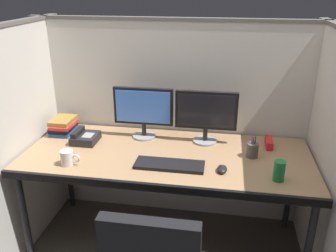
{
  "coord_description": "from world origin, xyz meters",
  "views": [
    {
      "loc": [
        0.35,
        -1.77,
        1.8
      ],
      "look_at": [
        0.0,
        0.35,
        0.92
      ],
      "focal_mm": 37.62,
      "sensor_mm": 36.0,
      "label": 1
    }
  ],
  "objects_px": {
    "monitor_left": "(143,109)",
    "computer_mouse": "(222,169)",
    "monitor_right": "(206,114)",
    "desk_phone": "(85,138)",
    "keyboard_main": "(170,165)",
    "book_stack": "(63,126)",
    "coffee_mug": "(67,158)",
    "red_stapler": "(269,143)",
    "soda_can": "(279,171)",
    "desk": "(166,161)",
    "pen_cup": "(252,150)"
  },
  "relations": [
    {
      "from": "monitor_left",
      "to": "computer_mouse",
      "type": "distance_m",
      "value": 0.74
    },
    {
      "from": "monitor_right",
      "to": "desk_phone",
      "type": "height_order",
      "value": "monitor_right"
    },
    {
      "from": "keyboard_main",
      "to": "book_stack",
      "type": "bearing_deg",
      "value": 155.91
    },
    {
      "from": "coffee_mug",
      "to": "red_stapler",
      "type": "distance_m",
      "value": 1.35
    },
    {
      "from": "monitor_left",
      "to": "desk_phone",
      "type": "height_order",
      "value": "monitor_left"
    },
    {
      "from": "monitor_right",
      "to": "soda_can",
      "type": "height_order",
      "value": "monitor_right"
    },
    {
      "from": "desk",
      "to": "book_stack",
      "type": "bearing_deg",
      "value": 164.15
    },
    {
      "from": "pen_cup",
      "to": "monitor_left",
      "type": "bearing_deg",
      "value": 165.76
    },
    {
      "from": "red_stapler",
      "to": "desk",
      "type": "bearing_deg",
      "value": -160.58
    },
    {
      "from": "monitor_left",
      "to": "pen_cup",
      "type": "xyz_separation_m",
      "value": [
        0.77,
        -0.19,
        -0.17
      ]
    },
    {
      "from": "soda_can",
      "to": "book_stack",
      "type": "height_order",
      "value": "soda_can"
    },
    {
      "from": "desk_phone",
      "to": "soda_can",
      "type": "xyz_separation_m",
      "value": [
        1.3,
        -0.32,
        0.03
      ]
    },
    {
      "from": "desk_phone",
      "to": "soda_can",
      "type": "relative_size",
      "value": 1.56
    },
    {
      "from": "keyboard_main",
      "to": "computer_mouse",
      "type": "bearing_deg",
      "value": -1.75
    },
    {
      "from": "coffee_mug",
      "to": "book_stack",
      "type": "xyz_separation_m",
      "value": [
        -0.24,
        0.47,
        0.01
      ]
    },
    {
      "from": "book_stack",
      "to": "red_stapler",
      "type": "bearing_deg",
      "value": 0.16
    },
    {
      "from": "desk",
      "to": "computer_mouse",
      "type": "distance_m",
      "value": 0.41
    },
    {
      "from": "monitor_left",
      "to": "keyboard_main",
      "type": "distance_m",
      "value": 0.53
    },
    {
      "from": "keyboard_main",
      "to": "computer_mouse",
      "type": "xyz_separation_m",
      "value": [
        0.32,
        -0.01,
        0.01
      ]
    },
    {
      "from": "soda_can",
      "to": "desk",
      "type": "bearing_deg",
      "value": 162.9
    },
    {
      "from": "computer_mouse",
      "to": "red_stapler",
      "type": "relative_size",
      "value": 0.64
    },
    {
      "from": "monitor_left",
      "to": "computer_mouse",
      "type": "height_order",
      "value": "monitor_left"
    },
    {
      "from": "desk",
      "to": "monitor_right",
      "type": "relative_size",
      "value": 4.42
    },
    {
      "from": "monitor_right",
      "to": "desk_phone",
      "type": "relative_size",
      "value": 2.26
    },
    {
      "from": "monitor_right",
      "to": "keyboard_main",
      "type": "bearing_deg",
      "value": -115.55
    },
    {
      "from": "coffee_mug",
      "to": "book_stack",
      "type": "bearing_deg",
      "value": 117.36
    },
    {
      "from": "soda_can",
      "to": "coffee_mug",
      "type": "relative_size",
      "value": 0.97
    },
    {
      "from": "monitor_left",
      "to": "desk_phone",
      "type": "bearing_deg",
      "value": -158.84
    },
    {
      "from": "coffee_mug",
      "to": "book_stack",
      "type": "distance_m",
      "value": 0.53
    },
    {
      "from": "keyboard_main",
      "to": "pen_cup",
      "type": "distance_m",
      "value": 0.56
    },
    {
      "from": "coffee_mug",
      "to": "monitor_left",
      "type": "bearing_deg",
      "value": 52.9
    },
    {
      "from": "computer_mouse",
      "to": "monitor_right",
      "type": "bearing_deg",
      "value": 107.78
    },
    {
      "from": "computer_mouse",
      "to": "book_stack",
      "type": "relative_size",
      "value": 0.42
    },
    {
      "from": "desk",
      "to": "coffee_mug",
      "type": "xyz_separation_m",
      "value": [
        -0.58,
        -0.24,
        0.1
      ]
    },
    {
      "from": "desk",
      "to": "coffee_mug",
      "type": "height_order",
      "value": "coffee_mug"
    },
    {
      "from": "monitor_right",
      "to": "book_stack",
      "type": "height_order",
      "value": "monitor_right"
    },
    {
      "from": "book_stack",
      "to": "pen_cup",
      "type": "bearing_deg",
      "value": -7.12
    },
    {
      "from": "computer_mouse",
      "to": "book_stack",
      "type": "distance_m",
      "value": 1.26
    },
    {
      "from": "monitor_left",
      "to": "computer_mouse",
      "type": "bearing_deg",
      "value": -36.09
    },
    {
      "from": "soda_can",
      "to": "pen_cup",
      "type": "distance_m",
      "value": 0.31
    },
    {
      "from": "computer_mouse",
      "to": "soda_can",
      "type": "height_order",
      "value": "soda_can"
    },
    {
      "from": "computer_mouse",
      "to": "desk_phone",
      "type": "xyz_separation_m",
      "value": [
        -0.98,
        0.27,
        0.02
      ]
    },
    {
      "from": "book_stack",
      "to": "computer_mouse",
      "type": "bearing_deg",
      "value": -18.51
    },
    {
      "from": "keyboard_main",
      "to": "pen_cup",
      "type": "xyz_separation_m",
      "value": [
        0.51,
        0.22,
        0.04
      ]
    },
    {
      "from": "coffee_mug",
      "to": "pen_cup",
      "type": "distance_m",
      "value": 1.18
    },
    {
      "from": "desk",
      "to": "keyboard_main",
      "type": "height_order",
      "value": "keyboard_main"
    },
    {
      "from": "desk",
      "to": "red_stapler",
      "type": "bearing_deg",
      "value": 19.42
    },
    {
      "from": "monitor_left",
      "to": "pen_cup",
      "type": "bearing_deg",
      "value": -14.24
    },
    {
      "from": "monitor_left",
      "to": "keyboard_main",
      "type": "height_order",
      "value": "monitor_left"
    },
    {
      "from": "keyboard_main",
      "to": "soda_can",
      "type": "height_order",
      "value": "soda_can"
    }
  ]
}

